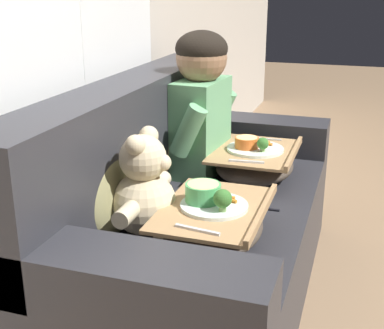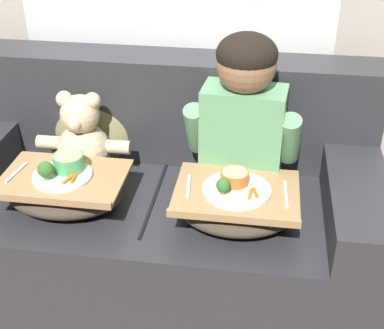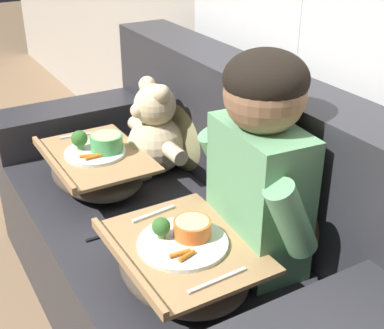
{
  "view_description": "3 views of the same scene",
  "coord_description": "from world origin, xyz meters",
  "px_view_note": "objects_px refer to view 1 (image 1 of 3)",
  "views": [
    {
      "loc": [
        -1.86,
        -0.57,
        1.28
      ],
      "look_at": [
        -0.14,
        -0.01,
        0.66
      ],
      "focal_mm": 50.0,
      "sensor_mm": 36.0,
      "label": 1
    },
    {
      "loc": [
        0.4,
        -1.74,
        1.65
      ],
      "look_at": [
        0.15,
        -0.05,
        0.63
      ],
      "focal_mm": 50.0,
      "sensor_mm": 36.0,
      "label": 2
    },
    {
      "loc": [
        1.36,
        -0.72,
        1.43
      ],
      "look_at": [
        0.0,
        0.07,
        0.63
      ],
      "focal_mm": 50.0,
      "sensor_mm": 36.0,
      "label": 3
    }
  ],
  "objects_px": {
    "couch": "(186,226)",
    "throw_pillow_behind_teddy": "(107,181)",
    "child_figure": "(201,97)",
    "lap_tray_teddy": "(214,223)",
    "teddy_bear": "(145,191)",
    "throw_pillow_behind_child": "(172,133)",
    "lap_tray_child": "(255,163)"
  },
  "relations": [
    {
      "from": "child_figure",
      "to": "lap_tray_teddy",
      "type": "relative_size",
      "value": 1.36
    },
    {
      "from": "throw_pillow_behind_teddy",
      "to": "lap_tray_child",
      "type": "relative_size",
      "value": 0.89
    },
    {
      "from": "throw_pillow_behind_child",
      "to": "lap_tray_child",
      "type": "height_order",
      "value": "throw_pillow_behind_child"
    },
    {
      "from": "throw_pillow_behind_child",
      "to": "teddy_bear",
      "type": "relative_size",
      "value": 0.96
    },
    {
      "from": "lap_tray_teddy",
      "to": "teddy_bear",
      "type": "bearing_deg",
      "value": 89.99
    },
    {
      "from": "teddy_bear",
      "to": "throw_pillow_behind_child",
      "type": "bearing_deg",
      "value": 12.32
    },
    {
      "from": "couch",
      "to": "throw_pillow_behind_child",
      "type": "relative_size",
      "value": 4.59
    },
    {
      "from": "child_figure",
      "to": "lap_tray_teddy",
      "type": "bearing_deg",
      "value": -159.35
    },
    {
      "from": "couch",
      "to": "throw_pillow_behind_teddy",
      "type": "height_order",
      "value": "couch"
    },
    {
      "from": "couch",
      "to": "throw_pillow_behind_teddy",
      "type": "distance_m",
      "value": 0.47
    },
    {
      "from": "lap_tray_teddy",
      "to": "throw_pillow_behind_teddy",
      "type": "bearing_deg",
      "value": 90.0
    },
    {
      "from": "throw_pillow_behind_child",
      "to": "throw_pillow_behind_teddy",
      "type": "height_order",
      "value": "throw_pillow_behind_teddy"
    },
    {
      "from": "child_figure",
      "to": "teddy_bear",
      "type": "bearing_deg",
      "value": -179.65
    },
    {
      "from": "throw_pillow_behind_child",
      "to": "lap_tray_child",
      "type": "distance_m",
      "value": 0.4
    },
    {
      "from": "teddy_bear",
      "to": "couch",
      "type": "bearing_deg",
      "value": -6.13
    },
    {
      "from": "couch",
      "to": "child_figure",
      "type": "distance_m",
      "value": 0.57
    },
    {
      "from": "couch",
      "to": "throw_pillow_behind_child",
      "type": "height_order",
      "value": "couch"
    },
    {
      "from": "lap_tray_teddy",
      "to": "child_figure",
      "type": "bearing_deg",
      "value": 20.65
    },
    {
      "from": "child_figure",
      "to": "throw_pillow_behind_child",
      "type": "bearing_deg",
      "value": 89.96
    },
    {
      "from": "couch",
      "to": "lap_tray_child",
      "type": "xyz_separation_m",
      "value": [
        0.32,
        -0.21,
        0.19
      ]
    },
    {
      "from": "teddy_bear",
      "to": "lap_tray_teddy",
      "type": "relative_size",
      "value": 0.85
    },
    {
      "from": "throw_pillow_behind_teddy",
      "to": "couch",
      "type": "bearing_deg",
      "value": -28.55
    },
    {
      "from": "lap_tray_child",
      "to": "lap_tray_teddy",
      "type": "distance_m",
      "value": 0.65
    },
    {
      "from": "throw_pillow_behind_child",
      "to": "teddy_bear",
      "type": "bearing_deg",
      "value": -167.68
    },
    {
      "from": "couch",
      "to": "child_figure",
      "type": "bearing_deg",
      "value": 6.81
    },
    {
      "from": "couch",
      "to": "teddy_bear",
      "type": "relative_size",
      "value": 4.42
    },
    {
      "from": "child_figure",
      "to": "teddy_bear",
      "type": "distance_m",
      "value": 0.68
    },
    {
      "from": "throw_pillow_behind_teddy",
      "to": "lap_tray_teddy",
      "type": "bearing_deg",
      "value": -90.0
    },
    {
      "from": "teddy_bear",
      "to": "lap_tray_child",
      "type": "xyz_separation_m",
      "value": [
        0.65,
        -0.24,
        -0.08
      ]
    },
    {
      "from": "couch",
      "to": "teddy_bear",
      "type": "distance_m",
      "value": 0.43
    },
    {
      "from": "throw_pillow_behind_child",
      "to": "lap_tray_child",
      "type": "bearing_deg",
      "value": -90.09
    },
    {
      "from": "teddy_bear",
      "to": "lap_tray_child",
      "type": "height_order",
      "value": "teddy_bear"
    }
  ]
}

